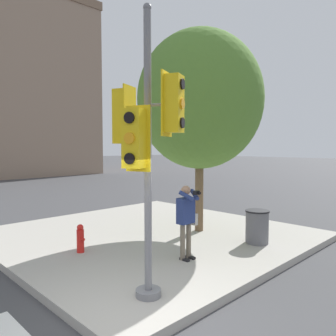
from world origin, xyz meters
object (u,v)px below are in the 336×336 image
object	(u,v)px
fire_hydrant	(80,238)
trash_bin	(257,227)
person_photographer	(187,215)
traffic_signal_pole	(145,138)
street_tree	(200,100)

from	to	relation	value
fire_hydrant	trash_bin	xyz separation A→B (m)	(3.68, -2.57, 0.10)
person_photographer	trash_bin	world-z (taller)	person_photographer
person_photographer	trash_bin	size ratio (longest dim) A/B	1.91
traffic_signal_pole	street_tree	distance (m)	4.81
traffic_signal_pole	fire_hydrant	distance (m)	3.76
traffic_signal_pole	fire_hydrant	bearing A→B (deg)	80.86
street_tree	fire_hydrant	bearing A→B (deg)	169.40
fire_hydrant	traffic_signal_pole	bearing A→B (deg)	-99.14
traffic_signal_pole	fire_hydrant	world-z (taller)	traffic_signal_pole
traffic_signal_pole	street_tree	bearing A→B (deg)	28.95
street_tree	fire_hydrant	size ratio (longest dim) A/B	8.74
traffic_signal_pole	fire_hydrant	xyz separation A→B (m)	(0.47, 2.92, -2.32)
traffic_signal_pole	street_tree	size ratio (longest dim) A/B	0.81
traffic_signal_pole	person_photographer	size ratio (longest dim) A/B	2.90
street_tree	trash_bin	bearing A→B (deg)	-87.40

